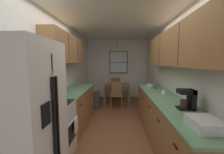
% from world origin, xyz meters
% --- Properties ---
extents(ground_plane, '(12.00, 12.00, 0.00)m').
position_xyz_m(ground_plane, '(0.00, 1.00, 0.00)').
color(ground_plane, brown).
extents(wall_left, '(0.10, 9.00, 2.55)m').
position_xyz_m(wall_left, '(-1.35, 1.00, 1.27)').
color(wall_left, silver).
rests_on(wall_left, ground).
extents(wall_right, '(0.10, 9.00, 2.55)m').
position_xyz_m(wall_right, '(1.35, 1.00, 1.27)').
color(wall_right, silver).
rests_on(wall_right, ground).
extents(wall_back, '(4.40, 0.10, 2.55)m').
position_xyz_m(wall_back, '(0.00, 3.65, 1.27)').
color(wall_back, silver).
rests_on(wall_back, ground).
extents(ceiling_slab, '(4.40, 9.00, 0.08)m').
position_xyz_m(ceiling_slab, '(0.00, 1.00, 2.59)').
color(ceiling_slab, white).
extents(refrigerator, '(0.74, 0.75, 1.81)m').
position_xyz_m(refrigerator, '(-0.95, -1.19, 0.90)').
color(refrigerator, white).
rests_on(refrigerator, ground).
extents(stove_range, '(0.66, 0.62, 1.10)m').
position_xyz_m(stove_range, '(-0.99, -0.49, 0.47)').
color(stove_range, silver).
rests_on(stove_range, ground).
extents(microwave_over_range, '(0.39, 0.63, 0.35)m').
position_xyz_m(microwave_over_range, '(-1.11, -0.49, 1.70)').
color(microwave_over_range, silver).
extents(counter_left, '(0.64, 1.80, 0.90)m').
position_xyz_m(counter_left, '(-1.00, 0.73, 0.45)').
color(counter_left, olive).
rests_on(counter_left, ground).
extents(upper_cabinets_left, '(0.33, 1.88, 0.65)m').
position_xyz_m(upper_cabinets_left, '(-1.14, 0.68, 1.88)').
color(upper_cabinets_left, olive).
extents(counter_right, '(0.64, 3.26, 0.90)m').
position_xyz_m(counter_right, '(1.00, 0.10, 0.45)').
color(counter_right, olive).
rests_on(counter_right, ground).
extents(upper_cabinets_right, '(0.33, 2.94, 0.68)m').
position_xyz_m(upper_cabinets_right, '(1.14, 0.05, 1.84)').
color(upper_cabinets_right, olive).
extents(dining_table, '(0.96, 0.77, 0.72)m').
position_xyz_m(dining_table, '(0.01, 2.73, 0.61)').
color(dining_table, brown).
rests_on(dining_table, ground).
extents(dining_chair_near, '(0.40, 0.40, 0.90)m').
position_xyz_m(dining_chair_near, '(0.00, 2.14, 0.50)').
color(dining_chair_near, brown).
rests_on(dining_chair_near, ground).
extents(dining_chair_far, '(0.42, 0.42, 0.90)m').
position_xyz_m(dining_chair_far, '(-0.07, 3.32, 0.50)').
color(dining_chair_far, brown).
rests_on(dining_chair_far, ground).
extents(pendant_light, '(0.29, 0.29, 0.56)m').
position_xyz_m(pendant_light, '(0.01, 2.73, 2.04)').
color(pendant_light, black).
extents(back_window, '(0.81, 0.05, 0.98)m').
position_xyz_m(back_window, '(0.06, 3.58, 1.57)').
color(back_window, brown).
extents(trash_bin, '(0.28, 0.28, 0.59)m').
position_xyz_m(trash_bin, '(-0.70, 2.00, 0.30)').
color(trash_bin, '#3F3F42').
rests_on(trash_bin, ground).
extents(storage_canister, '(0.10, 0.10, 0.18)m').
position_xyz_m(storage_canister, '(-1.00, -0.04, 0.99)').
color(storage_canister, '#265999').
rests_on(storage_canister, counter_left).
extents(dish_towel, '(0.02, 0.16, 0.24)m').
position_xyz_m(dish_towel, '(-0.64, -0.33, 0.50)').
color(dish_towel, white).
extents(coffee_maker, '(0.22, 0.18, 0.29)m').
position_xyz_m(coffee_maker, '(1.08, -0.59, 1.05)').
color(coffee_maker, black).
rests_on(coffee_maker, counter_right).
extents(mug_by_coffeemaker, '(0.13, 0.09, 0.09)m').
position_xyz_m(mug_by_coffeemaker, '(1.05, 0.37, 0.94)').
color(mug_by_coffeemaker, white).
rests_on(mug_by_coffeemaker, counter_right).
extents(mug_spare, '(0.11, 0.08, 0.09)m').
position_xyz_m(mug_spare, '(1.00, 0.96, 0.95)').
color(mug_spare, '#335999').
rests_on(mug_spare, counter_right).
extents(fruit_bowl, '(0.23, 0.23, 0.09)m').
position_xyz_m(fruit_bowl, '(0.99, 1.38, 0.94)').
color(fruit_bowl, silver).
rests_on(fruit_bowl, counter_right).
extents(dish_rack, '(0.28, 0.34, 0.10)m').
position_xyz_m(dish_rack, '(0.98, -1.18, 0.95)').
color(dish_rack, silver).
rests_on(dish_rack, counter_right).
extents(table_serving_bowl, '(0.19, 0.19, 0.06)m').
position_xyz_m(table_serving_bowl, '(0.09, 2.79, 0.75)').
color(table_serving_bowl, silver).
rests_on(table_serving_bowl, dining_table).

